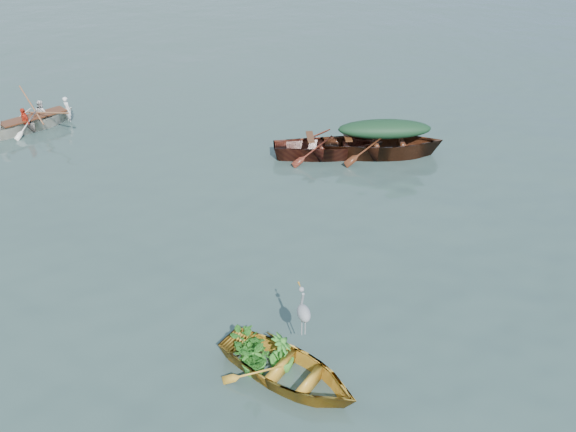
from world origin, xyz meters
The scene contains 11 objects.
ground centered at (0.00, 0.00, 0.00)m, with size 140.00×140.00×0.00m, color #324742.
yellow_dinghy centered at (-0.29, -1.53, 0.00)m, with size 1.39×3.20×0.86m, color #B46D23.
green_tarp_boat centered at (4.54, 6.11, 0.00)m, with size 1.54×4.95×1.19m, color #502412.
open_wooden_boat centered at (2.96, 6.46, 0.00)m, with size 1.40×4.50×1.06m, color #5C2517.
rowed_boat centered at (-5.72, 10.84, 0.00)m, with size 1.13×3.76×0.86m, color white.
green_tarp_cover centered at (4.54, 6.11, 0.86)m, with size 0.85×2.72×0.52m, color black.
thwart_benches centered at (2.96, 6.46, 0.55)m, with size 0.84×2.25×0.04m, color #472310, non-canonical shape.
heron centered at (0.08, -1.13, 0.89)m, with size 0.28×0.40×0.92m, color #919499, non-canonical shape.
dinghy_weeds centered at (-0.64, -1.10, 0.73)m, with size 0.70×0.90×0.60m, color #1F7620.
rowers centered at (-5.72, 10.84, 0.81)m, with size 1.01×2.63×0.76m, color silver.
oars centered at (-5.72, 10.84, 0.46)m, with size 2.60×0.60×0.06m, color brown, non-canonical shape.
Camera 1 is at (-1.90, -7.88, 7.33)m, focal length 35.00 mm.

